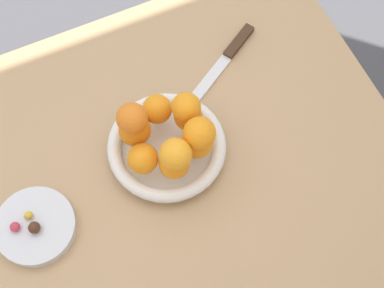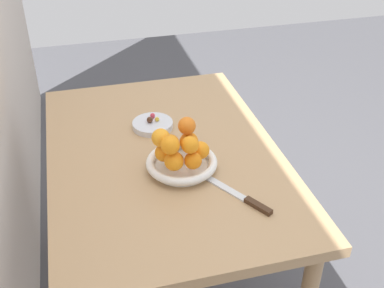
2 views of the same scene
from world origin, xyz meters
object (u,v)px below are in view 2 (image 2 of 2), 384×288
Objects in this scene: fruit_bowl at (182,164)px; candy_ball_2 at (157,119)px; orange_7 at (190,145)px; knife at (241,197)px; dining_table at (165,173)px; candy_dish at (153,125)px; candy_ball_0 at (150,120)px; candy_ball_1 at (150,120)px; orange_3 at (173,161)px; orange_9 at (187,126)px; candy_ball_3 at (152,116)px; orange_0 at (189,141)px; orange_8 at (161,138)px; orange_2 at (164,153)px; orange_6 at (170,145)px; orange_4 at (193,161)px; orange_1 at (171,143)px; orange_5 at (201,150)px.

fruit_bowl is 0.28m from candy_ball_2.
orange_7 is 0.21m from knife.
candy_ball_2 is at bearing 18.93° from knife.
candy_dish is at bearing 2.23° from dining_table.
candy_ball_0 is 1.41× the size of candy_ball_1.
orange_9 is (0.09, -0.07, 0.06)m from orange_3.
candy_ball_2 reaches higher than knife.
orange_3 is 0.32m from candy_ball_0.
orange_3 is at bearing 145.35° from orange_9.
candy_ball_3 is (0.03, -0.00, 0.02)m from candy_dish.
fruit_bowl is 1.54× the size of candy_dish.
candy_dish is 2.42× the size of orange_0.
orange_7 reaches higher than candy_ball_1.
orange_8 is 0.32m from candy_ball_3.
orange_7 is at bearing -91.35° from orange_3.
orange_2 is at bearing 44.89° from knife.
orange_3 is at bearing -177.67° from candy_ball_1.
orange_6 reaches higher than dining_table.
orange_0 is 3.88× the size of candy_ball_1.
candy_ball_2 is (0.32, -0.02, -0.10)m from orange_6.
orange_9 is (0.05, -0.03, 0.11)m from fruit_bowl.
orange_4 is 0.96× the size of orange_9.
orange_4 is (-0.33, -0.06, 0.06)m from candy_dish.
candy_ball_2 is (0.00, -0.03, -0.00)m from candy_ball_0.
orange_9 is 2.56× the size of candy_ball_0.
orange_8 reaches higher than orange_3.
candy_ball_1 is 0.85× the size of candy_ball_3.
dining_table is 60.26× the size of candy_ball_3.
candy_ball_2 is (0.23, 0.06, -0.04)m from orange_0.
fruit_bowl is 0.28m from candy_ball_1.
orange_9 is (-0.01, -0.05, 0.06)m from orange_1.
orange_2 is 0.99× the size of orange_8.
fruit_bowl is 0.08m from orange_0.
candy_ball_2 is 0.03m from candy_ball_3.
candy_ball_1 is (0.33, 0.06, -0.09)m from orange_7.
fruit_bowl is 10.23× the size of candy_ball_0.
orange_0 is at bearing -165.78° from candy_ball_2.
orange_1 is 1.01× the size of orange_5.
orange_2 is 0.27m from candy_ball_1.
candy_ball_3 is (0.35, -0.01, -0.10)m from orange_6.
orange_3 is 0.06m from orange_4.
candy_ball_2 is at bearing -81.23° from candy_dish.
orange_2 reaches higher than candy_ball_0.
candy_ball_0 is at bearing 2.54° from orange_3.
candy_ball_2 is at bearing -3.71° from orange_6.
orange_9 is at bearing -133.29° from dining_table.
candy_ball_1 reaches higher than knife.
orange_5 is 0.24× the size of knife.
orange_2 is 0.10m from orange_4.
fruit_bowl is at bearing -97.60° from orange_2.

